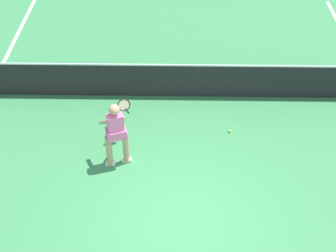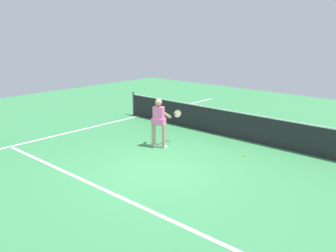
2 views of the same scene
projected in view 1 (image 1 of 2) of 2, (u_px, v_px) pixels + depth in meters
ground_plane at (182, 217)px, 9.74m from camera, size 26.84×26.84×0.00m
court_net at (181, 80)px, 12.48m from camera, size 10.41×0.08×1.01m
tennis_player at (116, 132)px, 10.38m from camera, size 0.66×1.09×1.55m
tennis_ball_near at (230, 131)px, 11.67m from camera, size 0.07×0.07×0.07m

